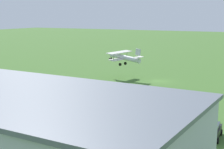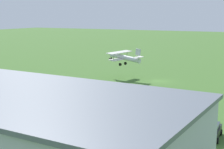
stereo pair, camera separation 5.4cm
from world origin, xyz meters
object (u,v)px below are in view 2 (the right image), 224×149
(person_crossing_taxiway, at_px, (166,109))
(car_black, at_px, (211,131))
(person_beside_truck, at_px, (90,98))
(biplane, at_px, (124,57))
(person_watching_takeoff, at_px, (151,106))
(hangar, at_px, (26,126))
(car_orange, at_px, (27,98))
(person_near_hangar_door, at_px, (204,113))

(person_crossing_taxiway, bearing_deg, car_black, 141.15)
(person_beside_truck, bearing_deg, person_crossing_taxiway, 176.66)
(person_crossing_taxiway, height_order, person_beside_truck, person_beside_truck)
(biplane, distance_m, person_crossing_taxiway, 27.36)
(person_watching_takeoff, bearing_deg, biplane, -55.24)
(person_watching_takeoff, bearing_deg, hangar, 77.83)
(car_orange, height_order, person_crossing_taxiway, person_crossing_taxiway)
(car_orange, distance_m, person_beside_truck, 9.19)
(person_crossing_taxiway, xyz_separation_m, person_watching_takeoff, (2.38, -0.86, -0.06))
(biplane, height_order, car_black, biplane)
(car_orange, bearing_deg, hangar, 131.52)
(car_black, bearing_deg, person_beside_truck, -18.41)
(car_orange, relative_size, person_near_hangar_door, 2.88)
(car_black, distance_m, person_watching_takeoff, 11.46)
(car_black, distance_m, person_beside_truck, 20.20)
(hangar, distance_m, person_near_hangar_door, 23.07)
(person_crossing_taxiway, distance_m, person_beside_truck, 12.15)
(car_black, distance_m, person_near_hangar_door, 6.91)
(biplane, xyz_separation_m, person_near_hangar_door, (-21.40, 20.58, -3.63))
(biplane, bearing_deg, hangar, 103.85)
(person_beside_truck, bearing_deg, biplane, -77.67)
(hangar, bearing_deg, person_crossing_taxiway, -109.30)
(person_beside_truck, relative_size, person_near_hangar_door, 1.13)
(hangar, distance_m, person_crossing_taxiway, 20.32)
(car_orange, height_order, person_near_hangar_door, car_orange)
(hangar, height_order, car_black, hangar)
(person_crossing_taxiway, bearing_deg, hangar, 70.70)
(biplane, xyz_separation_m, car_black, (-23.70, 27.10, -3.56))
(person_beside_truck, bearing_deg, person_near_hangar_door, -179.54)
(hangar, distance_m, car_orange, 20.31)
(hangar, xyz_separation_m, person_crossing_taxiway, (-6.67, -19.05, -2.30))
(person_beside_truck, bearing_deg, car_black, 161.59)
(person_crossing_taxiway, bearing_deg, car_orange, 11.13)
(car_black, height_order, person_near_hangar_door, car_black)
(biplane, xyz_separation_m, car_orange, (3.39, 25.37, -3.56))
(person_crossing_taxiway, distance_m, person_watching_takeoff, 2.53)
(person_beside_truck, distance_m, person_near_hangar_door, 16.87)
(hangar, height_order, person_crossing_taxiway, hangar)
(biplane, relative_size, person_beside_truck, 4.63)
(person_watching_takeoff, bearing_deg, person_near_hangar_door, 179.90)
(person_beside_truck, xyz_separation_m, person_watching_takeoff, (-9.75, -0.15, -0.07))
(car_orange, bearing_deg, biplane, -97.62)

